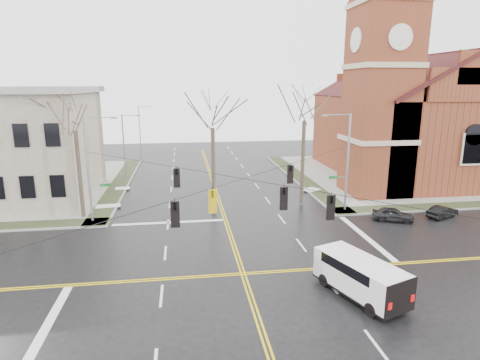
{
  "coord_description": "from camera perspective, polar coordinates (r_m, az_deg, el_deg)",
  "views": [
    {
      "loc": [
        -3.51,
        -23.04,
        11.68
      ],
      "look_at": [
        0.67,
        6.0,
        4.67
      ],
      "focal_mm": 30.0,
      "sensor_mm": 36.0,
      "label": 1
    }
  ],
  "objects": [
    {
      "name": "ground",
      "position": [
        26.07,
        0.44,
        -13.19
      ],
      "size": [
        120.0,
        120.0,
        0.0
      ],
      "primitive_type": "plane",
      "color": "black",
      "rests_on": "ground"
    },
    {
      "name": "sidewalks",
      "position": [
        26.03,
        0.44,
        -13.04
      ],
      "size": [
        80.0,
        80.0,
        0.17
      ],
      "color": "gray",
      "rests_on": "ground"
    },
    {
      "name": "road_markings",
      "position": [
        26.06,
        0.44,
        -13.18
      ],
      "size": [
        100.0,
        100.0,
        0.01
      ],
      "color": "gold",
      "rests_on": "ground"
    },
    {
      "name": "church",
      "position": [
        55.65,
        22.67,
        9.07
      ],
      "size": [
        24.28,
        27.48,
        27.5
      ],
      "color": "brown",
      "rests_on": "ground"
    },
    {
      "name": "signal_pole_ne",
      "position": [
        38.18,
        14.83,
        2.83
      ],
      "size": [
        2.75,
        0.22,
        9.0
      ],
      "color": "gray",
      "rests_on": "ground"
    },
    {
      "name": "signal_pole_nw",
      "position": [
        36.04,
        -20.56,
        1.81
      ],
      "size": [
        2.75,
        0.22,
        9.0
      ],
      "color": "gray",
      "rests_on": "ground"
    },
    {
      "name": "span_wires",
      "position": [
        23.94,
        0.46,
        0.19
      ],
      "size": [
        23.02,
        23.02,
        0.03
      ],
      "color": "black",
      "rests_on": "ground"
    },
    {
      "name": "traffic_signals",
      "position": [
        23.49,
        0.7,
        -1.96
      ],
      "size": [
        8.21,
        8.26,
        1.3
      ],
      "color": "black",
      "rests_on": "ground"
    },
    {
      "name": "streetlight_north_a",
      "position": [
        52.04,
        -16.06,
        4.94
      ],
      "size": [
        2.3,
        0.2,
        8.0
      ],
      "color": "gray",
      "rests_on": "ground"
    },
    {
      "name": "streetlight_north_b",
      "position": [
        71.76,
        -13.97,
        7.27
      ],
      "size": [
        2.3,
        0.2,
        8.0
      ],
      "color": "gray",
      "rests_on": "ground"
    },
    {
      "name": "cargo_van",
      "position": [
        24.2,
        16.32,
        -12.63
      ],
      "size": [
        4.02,
        6.04,
        2.15
      ],
      "rotation": [
        0.0,
        0.0,
        0.35
      ],
      "color": "white",
      "rests_on": "ground"
    },
    {
      "name": "parked_car_a",
      "position": [
        37.69,
        20.92,
        -4.59
      ],
      "size": [
        3.77,
        2.67,
        1.19
      ],
      "primitive_type": "imported",
      "rotation": [
        0.0,
        0.0,
        1.17
      ],
      "color": "black",
      "rests_on": "ground"
    },
    {
      "name": "parked_car_b",
      "position": [
        40.46,
        26.83,
        -4.05
      ],
      "size": [
        3.43,
        2.31,
        1.07
      ],
      "primitive_type": "imported",
      "rotation": [
        0.0,
        0.0,
        1.97
      ],
      "color": "black",
      "rests_on": "ground"
    },
    {
      "name": "tree_nw_far",
      "position": [
        37.04,
        -22.43,
        7.26
      ],
      "size": [
        4.0,
        4.0,
        11.53
      ],
      "color": "#3B3225",
      "rests_on": "ground"
    },
    {
      "name": "tree_nw_near",
      "position": [
        36.69,
        -3.92,
        8.18
      ],
      "size": [
        4.0,
        4.0,
        11.53
      ],
      "color": "#3B3225",
      "rests_on": "ground"
    },
    {
      "name": "tree_ne",
      "position": [
        39.03,
        9.15,
        9.13
      ],
      "size": [
        4.0,
        4.0,
        12.26
      ],
      "color": "#3B3225",
      "rests_on": "ground"
    }
  ]
}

